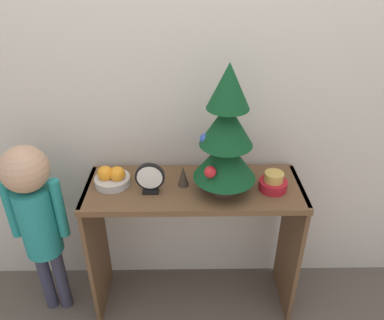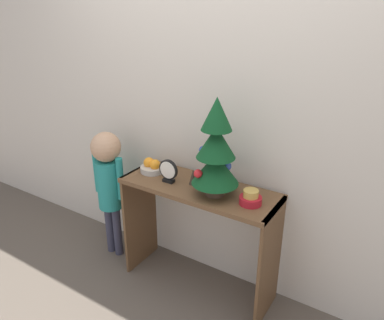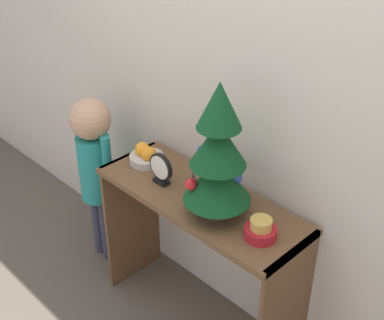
{
  "view_description": "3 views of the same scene",
  "coord_description": "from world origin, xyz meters",
  "px_view_note": "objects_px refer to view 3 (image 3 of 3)",
  "views": [
    {
      "loc": [
        -0.03,
        -1.27,
        1.78
      ],
      "look_at": [
        -0.01,
        0.18,
        0.93
      ],
      "focal_mm": 35.0,
      "sensor_mm": 36.0,
      "label": 1
    },
    {
      "loc": [
        1.1,
        -1.62,
        1.86
      ],
      "look_at": [
        -0.07,
        0.22,
        0.93
      ],
      "focal_mm": 35.0,
      "sensor_mm": 36.0,
      "label": 2
    },
    {
      "loc": [
        1.36,
        -1.2,
        2.15
      ],
      "look_at": [
        -0.03,
        0.17,
        0.96
      ],
      "focal_mm": 50.0,
      "sensor_mm": 36.0,
      "label": 3
    }
  ],
  "objects_px": {
    "desk_clock": "(161,169)",
    "child_figure": "(94,157)",
    "mini_tree": "(218,156)",
    "singing_bowl": "(261,230)",
    "figurine": "(193,182)",
    "fruit_bowl": "(146,156)"
  },
  "relations": [
    {
      "from": "singing_bowl",
      "to": "child_figure",
      "type": "height_order",
      "value": "child_figure"
    },
    {
      "from": "singing_bowl",
      "to": "desk_clock",
      "type": "height_order",
      "value": "desk_clock"
    },
    {
      "from": "mini_tree",
      "to": "desk_clock",
      "type": "xyz_separation_m",
      "value": [
        -0.34,
        -0.01,
        -0.21
      ]
    },
    {
      "from": "singing_bowl",
      "to": "figurine",
      "type": "distance_m",
      "value": 0.42
    },
    {
      "from": "mini_tree",
      "to": "figurine",
      "type": "bearing_deg",
      "value": 165.64
    },
    {
      "from": "singing_bowl",
      "to": "figurine",
      "type": "relative_size",
      "value": 1.29
    },
    {
      "from": "mini_tree",
      "to": "child_figure",
      "type": "bearing_deg",
      "value": 179.95
    },
    {
      "from": "singing_bowl",
      "to": "desk_clock",
      "type": "relative_size",
      "value": 0.85
    },
    {
      "from": "desk_clock",
      "to": "singing_bowl",
      "type": "bearing_deg",
      "value": 2.11
    },
    {
      "from": "mini_tree",
      "to": "child_figure",
      "type": "distance_m",
      "value": 0.98
    },
    {
      "from": "mini_tree",
      "to": "desk_clock",
      "type": "height_order",
      "value": "mini_tree"
    },
    {
      "from": "singing_bowl",
      "to": "fruit_bowl",
      "type": "bearing_deg",
      "value": 176.24
    },
    {
      "from": "child_figure",
      "to": "mini_tree",
      "type": "bearing_deg",
      "value": -0.05
    },
    {
      "from": "mini_tree",
      "to": "fruit_bowl",
      "type": "xyz_separation_m",
      "value": [
        -0.52,
        0.06,
        -0.25
      ]
    },
    {
      "from": "singing_bowl",
      "to": "child_figure",
      "type": "distance_m",
      "value": 1.13
    },
    {
      "from": "singing_bowl",
      "to": "child_figure",
      "type": "bearing_deg",
      "value": -179.6
    },
    {
      "from": "fruit_bowl",
      "to": "desk_clock",
      "type": "xyz_separation_m",
      "value": [
        0.19,
        -0.07,
        0.04
      ]
    },
    {
      "from": "mini_tree",
      "to": "figurine",
      "type": "height_order",
      "value": "mini_tree"
    },
    {
      "from": "mini_tree",
      "to": "singing_bowl",
      "type": "height_order",
      "value": "mini_tree"
    },
    {
      "from": "child_figure",
      "to": "figurine",
      "type": "bearing_deg",
      "value": 3.8
    },
    {
      "from": "desk_clock",
      "to": "child_figure",
      "type": "bearing_deg",
      "value": 178.67
    },
    {
      "from": "fruit_bowl",
      "to": "singing_bowl",
      "type": "bearing_deg",
      "value": -3.76
    }
  ]
}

